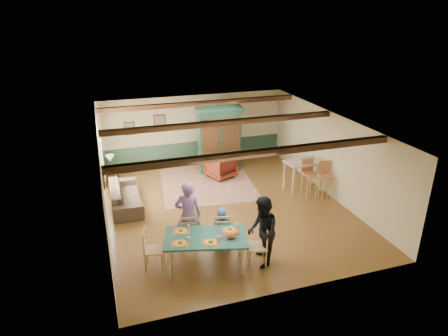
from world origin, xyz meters
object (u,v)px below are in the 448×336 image
object	(u,v)px
person_man	(188,215)
bar_stool_left	(309,178)
dining_chair_far_left	(189,231)
sofa	(126,196)
end_table	(112,177)
armchair	(221,166)
bar_stool_right	(326,181)
dining_chair_end_left	(154,249)
dining_chair_far_right	(222,230)
armoire	(219,139)
counter_table	(303,176)
table_lamp	(110,162)
person_child	(222,227)
cat	(231,235)
person_woman	(262,232)
dining_table	(206,251)
dining_chair_end_right	(257,246)

from	to	relation	value
person_man	bar_stool_left	world-z (taller)	person_man
dining_chair_far_left	sofa	xyz separation A→B (m)	(-1.33, 2.91, -0.17)
dining_chair_far_left	end_table	xyz separation A→B (m)	(-1.63, 4.62, -0.22)
end_table	armchair	bearing A→B (deg)	-7.29
person_man	bar_stool_right	world-z (taller)	person_man
dining_chair_end_left	bar_stool_right	size ratio (longest dim) A/B	0.82
dining_chair_far_right	armoire	distance (m)	5.31
dining_chair_end_left	counter_table	size ratio (longest dim) A/B	0.80
dining_chair_end_left	armchair	distance (m)	5.60
table_lamp	person_child	bearing A→B (deg)	-62.51
dining_chair_end_left	person_child	distance (m)	1.84
cat	armoire	size ratio (longest dim) A/B	0.16
cat	counter_table	bearing A→B (deg)	56.62
dining_chair_far_left	cat	xyz separation A→B (m)	(0.75, -1.09, 0.38)
sofa	bar_stool_left	size ratio (longest dim) A/B	1.84
dining_chair_far_right	table_lamp	distance (m)	5.42
dining_chair_end_left	sofa	xyz separation A→B (m)	(-0.37, 3.45, -0.17)
dining_chair_far_left	table_lamp	size ratio (longest dim) A/B	1.92
sofa	table_lamp	xyz separation A→B (m)	(-0.31, 1.71, 0.50)
person_woman	bar_stool_right	bearing A→B (deg)	142.91
cat	dining_chair_far_right	bearing A→B (deg)	100.37
cat	dining_table	bearing A→B (deg)	169.70
table_lamp	dining_table	bearing A→B (deg)	-71.26
armoire	person_man	bearing A→B (deg)	-110.38
armoire	dining_chair_far_left	bearing A→B (deg)	-110.20
person_woman	end_table	bearing A→B (deg)	-137.17
dining_chair_far_left	cat	distance (m)	1.38
dining_table	end_table	distance (m)	5.76
person_child	end_table	distance (m)	5.35
dining_chair_far_right	bar_stool_right	xyz separation A→B (m)	(3.99, 1.68, 0.11)
dining_chair_end_left	person_woman	bearing A→B (deg)	-90.00
armoire	end_table	size ratio (longest dim) A/B	4.21
dining_table	bar_stool_right	bearing A→B (deg)	26.68
cat	end_table	world-z (taller)	cat
dining_chair_end_right	dining_chair_far_right	bearing A→B (deg)	-133.83
bar_stool_right	armchair	bearing A→B (deg)	142.93
armchair	counter_table	world-z (taller)	counter_table
armchair	person_woman	bearing A→B (deg)	59.78
sofa	bar_stool_right	size ratio (longest dim) A/B	1.86
dining_chair_end_right	sofa	xyz separation A→B (m)	(-2.72, 4.05, -0.17)
person_child	table_lamp	xyz separation A→B (m)	(-2.47, 4.74, 0.30)
cat	armchair	xyz separation A→B (m)	(1.38, 5.22, -0.48)
dining_table	dining_chair_end_right	distance (m)	1.22
bar_stool_left	sofa	bearing A→B (deg)	166.57
armoire	dining_chair_end_right	bearing A→B (deg)	-93.44
dining_chair_end_right	bar_stool_right	xyz separation A→B (m)	(3.42, 2.61, 0.11)
person_child	dining_chair_far_left	bearing A→B (deg)	5.71
dining_chair_end_left	end_table	bearing A→B (deg)	21.94
person_woman	bar_stool_right	distance (m)	4.24
dining_chair_end_right	sofa	size ratio (longest dim) A/B	0.44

